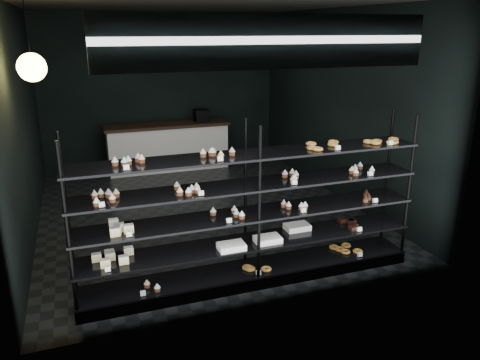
{
  "coord_description": "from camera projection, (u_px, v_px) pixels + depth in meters",
  "views": [
    {
      "loc": [
        -1.79,
        -7.07,
        2.87
      ],
      "look_at": [
        0.04,
        -1.9,
        1.09
      ],
      "focal_mm": 35.0,
      "sensor_mm": 36.0,
      "label": 1
    }
  ],
  "objects": [
    {
      "name": "room",
      "position": [
        197.0,
        114.0,
        7.3
      ],
      "size": [
        5.01,
        6.01,
        3.2
      ],
      "color": "black",
      "rests_on": "ground"
    },
    {
      "name": "service_counter",
      "position": [
        168.0,
        146.0,
        9.88
      ],
      "size": [
        2.57,
        0.65,
        1.23
      ],
      "color": "silver",
      "rests_on": "room"
    },
    {
      "name": "display_shelf",
      "position": [
        249.0,
        232.0,
        5.39
      ],
      "size": [
        4.0,
        0.5,
        1.91
      ],
      "color": "black",
      "rests_on": "room"
    },
    {
      "name": "signage",
      "position": [
        273.0,
        42.0,
        4.32
      ],
      "size": [
        3.3,
        0.05,
        0.5
      ],
      "color": "#0D0C40",
      "rests_on": "room"
    },
    {
      "name": "pendant_lamp",
      "position": [
        32.0,
        67.0,
        5.24
      ],
      "size": [
        0.32,
        0.32,
        0.89
      ],
      "color": "black",
      "rests_on": "room"
    }
  ]
}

